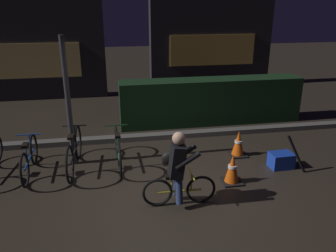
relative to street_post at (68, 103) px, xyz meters
name	(u,v)px	position (x,y,z in m)	size (l,w,h in m)	color
ground_plane	(163,186)	(1.62, -1.20, -1.26)	(40.00, 40.00, 0.00)	#2D261E
sidewalk_curb	(148,137)	(1.62, 1.00, -1.20)	(12.00, 0.24, 0.12)	#56544F
hedge_row	(211,101)	(3.42, 1.90, -0.67)	(4.80, 0.70, 1.19)	black
storefront_left	(19,43)	(-1.96, 5.30, 0.58)	(5.36, 0.54, 3.70)	#262328
storefront_right	(212,25)	(4.61, 6.00, 1.01)	(4.55, 0.54, 4.56)	#262328
street_post	(68,103)	(0.00, 0.00, 0.00)	(0.10, 0.10, 2.52)	#2D2D33
parked_bike_left_mid	(29,158)	(-0.76, -0.33, -0.93)	(0.46, 1.55, 0.72)	black
parked_bike_center_left	(74,152)	(0.05, -0.26, -0.90)	(0.46, 1.74, 0.80)	black
parked_bike_center_right	(118,149)	(0.88, -0.22, -0.92)	(0.46, 1.63, 0.75)	black
traffic_cone_near	(232,169)	(2.86, -1.30, -0.99)	(0.36, 0.36, 0.55)	black
traffic_cone_far	(238,144)	(3.38, -0.23, -1.00)	(0.36, 0.36, 0.55)	black
blue_crate	(281,160)	(4.02, -0.90, -1.11)	(0.44, 0.32, 0.30)	#193DB7
cyclist	(178,169)	(1.76, -1.79, -0.63)	(1.19, 0.53, 1.25)	black
closed_umbrella	(296,154)	(4.17, -1.15, -0.87)	(0.05, 0.05, 0.85)	black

